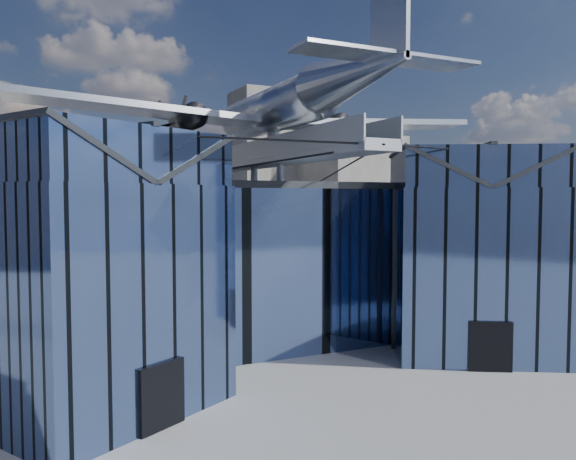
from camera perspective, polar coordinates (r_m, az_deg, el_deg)
name	(u,v)px	position (r m, az deg, el deg)	size (l,w,h in m)	color
ground_plane	(304,369)	(30.32, 1.66, -13.91)	(120.00, 120.00, 0.00)	gray
museum	(261,254)	(34.43, -2.71, -2.44)	(32.88, 24.50, 17.60)	#485F93
bg_towers	(143,190)	(77.71, -14.48, 3.92)	(77.00, 24.50, 26.00)	gray
tree_side_e	(498,260)	(55.03, 20.54, -2.87)	(3.19, 3.19, 4.86)	#311E13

